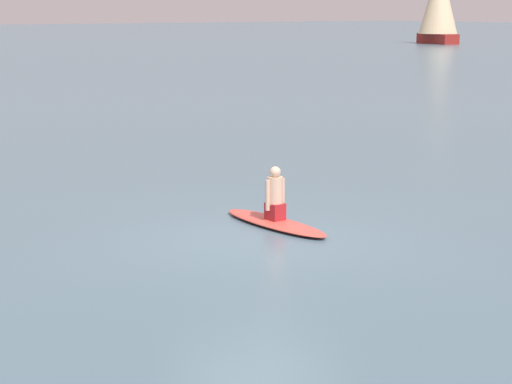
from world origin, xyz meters
The scene contains 4 objects.
ground_plane centered at (0.00, 0.00, 0.00)m, with size 400.00×400.00×0.00m, color slate.
surfboard centered at (-0.53, 0.78, 0.06)m, with size 2.62×0.64×0.11m, color #D84C3F.
person_paddler centered at (-0.53, 0.78, 0.53)m, with size 0.31×0.40×0.93m.
sailboat_far_right centered at (-56.34, 66.75, 4.52)m, with size 6.15×5.14×9.68m.
Camera 1 is at (11.62, -8.78, 3.69)m, focal length 64.40 mm.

